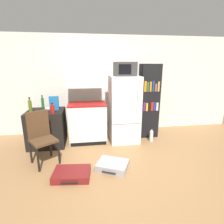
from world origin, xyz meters
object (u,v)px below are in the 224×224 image
(bowl, at_px, (48,108))
(bottle_ketchup_red, at_px, (52,109))
(kitchen_hutch, at_px, (87,106))
(chair, at_px, (41,134))
(bottle_olive_oil, at_px, (30,106))
(refrigerator, at_px, (124,109))
(suitcase_large_flat, at_px, (72,174))
(suitcase_small_flat, at_px, (113,165))
(bottle_amber_beer, at_px, (57,104))
(microwave, at_px, (125,69))
(bottle_green_tall, at_px, (43,103))
(water_bottle_front, at_px, (151,136))
(bookshelf, at_px, (149,101))
(cereal_box, at_px, (54,103))
(side_table, at_px, (47,128))

(bowl, bearing_deg, bottle_ketchup_red, -64.28)
(kitchen_hutch, height_order, chair, kitchen_hutch)
(bottle_olive_oil, bearing_deg, refrigerator, 3.24)
(suitcase_large_flat, distance_m, suitcase_small_flat, 0.69)
(bottle_amber_beer, relative_size, chair, 0.20)
(microwave, relative_size, suitcase_large_flat, 0.73)
(refrigerator, distance_m, bottle_green_tall, 1.84)
(bottle_ketchup_red, bearing_deg, microwave, 8.91)
(kitchen_hutch, relative_size, water_bottle_front, 5.84)
(bottle_olive_oil, height_order, bowl, bottle_olive_oil)
(microwave, distance_m, bottle_amber_beer, 1.72)
(kitchen_hutch, distance_m, bookshelf, 1.47)
(bottle_olive_oil, xyz_separation_m, cereal_box, (0.45, 0.13, 0.02))
(side_table, distance_m, bottle_green_tall, 0.58)
(bottle_green_tall, bearing_deg, kitchen_hutch, -11.32)
(kitchen_hutch, xyz_separation_m, microwave, (0.83, -0.06, 0.80))
(microwave, relative_size, suitcase_small_flat, 0.71)
(microwave, distance_m, water_bottle_front, 1.64)
(microwave, bearing_deg, bowl, 176.33)
(side_table, relative_size, bottle_ketchup_red, 3.65)
(kitchen_hutch, xyz_separation_m, bottle_amber_beer, (-0.69, 0.17, 0.02))
(side_table, distance_m, bottle_olive_oil, 0.59)
(refrigerator, bearing_deg, bottle_amber_beer, 171.43)
(bottle_amber_beer, bearing_deg, bowl, -144.91)
(refrigerator, relative_size, bottle_olive_oil, 4.73)
(side_table, distance_m, bottle_ketchup_red, 0.57)
(side_table, height_order, suitcase_large_flat, side_table)
(bookshelf, relative_size, chair, 1.85)
(side_table, bearing_deg, bottle_green_tall, 110.68)
(bookshelf, bearing_deg, suitcase_large_flat, -139.98)
(bookshelf, relative_size, cereal_box, 5.82)
(kitchen_hutch, bearing_deg, bookshelf, 4.40)
(bottle_green_tall, distance_m, chair, 1.06)
(cereal_box, bearing_deg, side_table, -170.57)
(bowl, bearing_deg, suitcase_small_flat, -45.23)
(bottle_ketchup_red, bearing_deg, bookshelf, 10.68)
(water_bottle_front, bearing_deg, bookshelf, 87.24)
(suitcase_small_flat, bearing_deg, bottle_ketchup_red, 164.75)
(refrigerator, height_order, bottle_amber_beer, refrigerator)
(water_bottle_front, bearing_deg, side_table, 175.91)
(refrigerator, xyz_separation_m, suitcase_small_flat, (-0.44, -1.16, -0.69))
(kitchen_hutch, height_order, bottle_amber_beer, kitchen_hutch)
(bowl, height_order, suitcase_small_flat, bowl)
(bottle_green_tall, relative_size, bottle_amber_beer, 1.56)
(bottle_amber_beer, distance_m, water_bottle_front, 2.29)
(microwave, xyz_separation_m, bottle_amber_beer, (-1.52, 0.23, -0.78))
(bottle_amber_beer, distance_m, cereal_box, 0.22)
(bookshelf, bearing_deg, bottle_amber_beer, 178.37)
(suitcase_large_flat, relative_size, water_bottle_front, 1.94)
(side_table, height_order, chair, chair)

